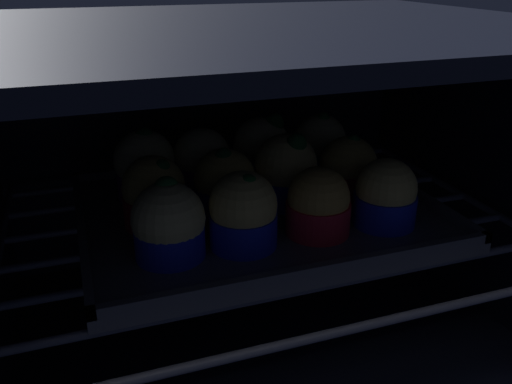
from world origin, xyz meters
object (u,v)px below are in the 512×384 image
object	(u,v)px
muffin_row2_col2	(262,151)
muffin_row1_col1	(225,185)
muffin_row2_col0	(145,166)
muffin_row0_col3	(386,195)
muffin_row2_col1	(202,162)
muffin_row0_col0	(169,224)
muffin_row1_col2	(286,172)
muffin_row0_col2	(318,204)
muffin_row0_col1	(243,213)
muffin_row1_col3	(348,170)
muffin_row1_col0	(154,194)
baking_tray	(256,212)
muffin_row2_col3	(320,146)

from	to	relation	value
muffin_row2_col2	muffin_row1_col1	bearing A→B (deg)	-132.62
muffin_row2_col0	muffin_row0_col3	bearing A→B (deg)	-34.15
muffin_row0_col3	muffin_row1_col1	world-z (taller)	muffin_row1_col1
muffin_row0_col3	muffin_row2_col1	size ratio (longest dim) A/B	0.95
muffin_row0_col0	muffin_row1_col2	bearing A→B (deg)	27.17
muffin_row0_col2	muffin_row2_col1	bearing A→B (deg)	118.48
muffin_row0_col0	muffin_row0_col1	bearing A→B (deg)	-2.37
muffin_row1_col2	muffin_row1_col3	xyz separation A→B (cm)	(7.74, -0.26, -0.69)
muffin_row0_col0	muffin_row2_col1	bearing A→B (deg)	65.12
muffin_row0_col2	muffin_row1_col0	distance (cm)	16.86
muffin_row0_col2	muffin_row2_col0	size ratio (longest dim) A/B	0.83
baking_tray	muffin_row2_col1	size ratio (longest dim) A/B	5.07
muffin_row0_col3	muffin_row1_col0	bearing A→B (deg)	161.01
baking_tray	muffin_row0_col3	distance (cm)	14.45
muffin_row0_col3	muffin_row1_col3	bearing A→B (deg)	90.55
muffin_row0_col1	muffin_row2_col2	size ratio (longest dim) A/B	0.88
muffin_row0_col2	muffin_row0_col3	bearing A→B (deg)	-3.77
muffin_row1_col2	muffin_row2_col2	distance (cm)	7.70
muffin_row2_col0	muffin_row0_col1	bearing A→B (deg)	-64.52
muffin_row0_col3	muffin_row1_col0	xyz separation A→B (cm)	(-22.66, 7.80, 0.20)
muffin_row1_col0	muffin_row2_col3	xyz separation A→B (cm)	(22.63, 7.93, 0.22)
baking_tray	muffin_row1_col3	bearing A→B (deg)	-0.02
muffin_row1_col3	muffin_row2_col0	xyz separation A→B (cm)	(-22.40, 7.25, 0.68)
muffin_row1_col1	muffin_row0_col3	bearing A→B (deg)	-29.33
muffin_row1_col2	muffin_row1_col3	distance (cm)	7.77
muffin_row0_col2	muffin_row2_col1	size ratio (longest dim) A/B	0.93
baking_tray	muffin_row1_col0	distance (cm)	11.87
muffin_row1_col3	muffin_row1_col1	bearing A→B (deg)	178.55
muffin_row2_col3	muffin_row2_col2	bearing A→B (deg)	178.35
muffin_row2_col1	muffin_row2_col2	xyz separation A→B (cm)	(7.72, 0.40, 0.36)
muffin_row2_col1	muffin_row2_col3	size ratio (longest dim) A/B	0.92
muffin_row1_col1	muffin_row2_col3	bearing A→B (deg)	26.32
muffin_row1_col3	muffin_row2_col1	distance (cm)	17.31
muffin_row2_col0	muffin_row2_col1	size ratio (longest dim) A/B	1.11
muffin_row2_col2	muffin_row1_col3	bearing A→B (deg)	-45.40
muffin_row0_col1	muffin_row2_col2	distance (cm)	17.26
muffin_row0_col1	muffin_row0_col3	world-z (taller)	muffin_row0_col1
muffin_row0_col0	muffin_row0_col1	distance (cm)	7.14
baking_tray	muffin_row1_col0	bearing A→B (deg)	-178.97
baking_tray	muffin_row0_col0	xyz separation A→B (cm)	(-11.09, -7.30, 3.81)
muffin_row2_col0	muffin_row2_col1	world-z (taller)	muffin_row2_col0
baking_tray	muffin_row0_col1	xyz separation A→B (cm)	(-3.96, -7.60, 3.99)
muffin_row0_col3	muffin_row2_col0	bearing A→B (deg)	145.85
muffin_row1_col1	muffin_row1_col3	xyz separation A→B (cm)	(14.83, -0.38, -0.04)
muffin_row0_col2	muffin_row2_col1	xyz separation A→B (cm)	(-8.17, 15.07, 0.30)
muffin_row0_col3	muffin_row1_col0	size ratio (longest dim) A/B	0.96
muffin_row2_col1	muffin_row2_col3	bearing A→B (deg)	0.62
muffin_row1_col1	muffin_row1_col0	bearing A→B (deg)	-175.77
muffin_row0_col2	muffin_row2_col1	distance (cm)	17.15
muffin_row1_col1	muffin_row1_col2	world-z (taller)	muffin_row1_col2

